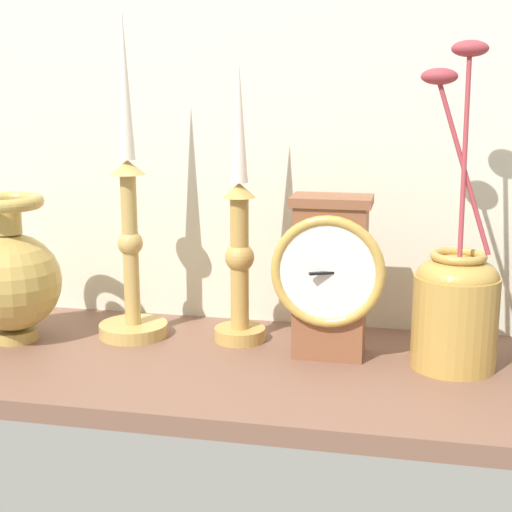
{
  "coord_description": "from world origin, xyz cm",
  "views": [
    {
      "loc": [
        22.96,
        -89.4,
        34.48
      ],
      "look_at": [
        3.98,
        0.0,
        14.0
      ],
      "focal_mm": 52.63,
      "sensor_mm": 36.0,
      "label": 1
    }
  ],
  "objects_px": {
    "candlestick_tall_left": "(130,232)",
    "brass_vase_jar": "(455,301)",
    "brass_vase_bulbous": "(11,277)",
    "candlestick_tall_center": "(240,240)",
    "mantel_clock": "(330,275)"
  },
  "relations": [
    {
      "from": "brass_vase_bulbous",
      "to": "brass_vase_jar",
      "type": "relative_size",
      "value": 0.51
    },
    {
      "from": "brass_vase_jar",
      "to": "mantel_clock",
      "type": "bearing_deg",
      "value": 178.56
    },
    {
      "from": "mantel_clock",
      "to": "candlestick_tall_center",
      "type": "relative_size",
      "value": 0.54
    },
    {
      "from": "brass_vase_bulbous",
      "to": "mantel_clock",
      "type": "bearing_deg",
      "value": 3.38
    },
    {
      "from": "candlestick_tall_left",
      "to": "brass_vase_jar",
      "type": "height_order",
      "value": "candlestick_tall_left"
    },
    {
      "from": "mantel_clock",
      "to": "candlestick_tall_left",
      "type": "height_order",
      "value": "candlestick_tall_left"
    },
    {
      "from": "candlestick_tall_left",
      "to": "brass_vase_jar",
      "type": "bearing_deg",
      "value": -3.94
    },
    {
      "from": "brass_vase_bulbous",
      "to": "brass_vase_jar",
      "type": "distance_m",
      "value": 0.59
    },
    {
      "from": "candlestick_tall_left",
      "to": "candlestick_tall_center",
      "type": "height_order",
      "value": "candlestick_tall_left"
    },
    {
      "from": "candlestick_tall_center",
      "to": "brass_vase_jar",
      "type": "bearing_deg",
      "value": -8.54
    },
    {
      "from": "brass_vase_bulbous",
      "to": "brass_vase_jar",
      "type": "height_order",
      "value": "brass_vase_jar"
    },
    {
      "from": "mantel_clock",
      "to": "candlestick_tall_center",
      "type": "height_order",
      "value": "candlestick_tall_center"
    },
    {
      "from": "candlestick_tall_center",
      "to": "brass_vase_jar",
      "type": "xyz_separation_m",
      "value": [
        0.28,
        -0.04,
        -0.06
      ]
    },
    {
      "from": "candlestick_tall_left",
      "to": "brass_vase_bulbous",
      "type": "height_order",
      "value": "candlestick_tall_left"
    },
    {
      "from": "candlestick_tall_left",
      "to": "brass_vase_bulbous",
      "type": "relative_size",
      "value": 2.25
    }
  ]
}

